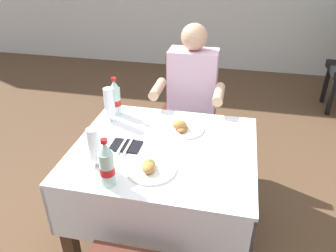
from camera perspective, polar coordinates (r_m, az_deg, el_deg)
name	(u,v)px	position (r m, az deg, el deg)	size (l,w,h in m)	color
main_dining_table	(164,171)	(1.97, -0.63, -7.86)	(1.02, 0.91, 0.74)	white
chair_far_diner_seat	(187,110)	(2.68, 3.40, 2.78)	(0.44, 0.50, 0.97)	#4C2319
seated_diner_far	(191,99)	(2.51, 3.99, 4.77)	(0.50, 0.46, 1.26)	#282D42
plate_near_camera	(150,168)	(1.68, -3.09, -7.24)	(0.26, 0.26, 0.06)	white
plate_far_diner	(182,127)	(2.02, 2.46, -0.21)	(0.26, 0.26, 0.07)	white
beer_glass_left	(94,148)	(1.70, -12.66, -3.77)	(0.07, 0.07, 0.22)	white
beer_glass_middle	(110,104)	(2.10, -10.09, 3.70)	(0.07, 0.07, 0.23)	white
cola_bottle_primary	(107,165)	(1.57, -10.59, -6.71)	(0.07, 0.07, 0.25)	silver
cola_bottle_secondary	(115,98)	(2.20, -9.13, 4.77)	(0.07, 0.07, 0.26)	silver
napkin_cutlery_set	(126,146)	(1.88, -7.33, -3.39)	(0.17, 0.19, 0.01)	black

